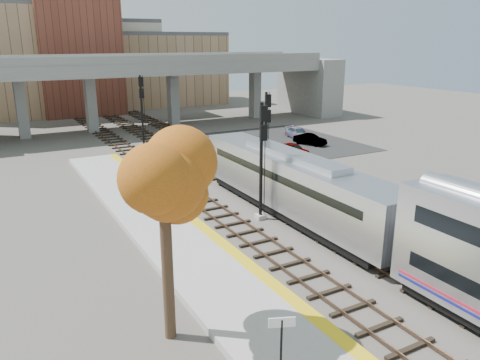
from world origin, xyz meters
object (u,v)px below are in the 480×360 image
signal_mast_mid (266,140)px  tree (163,185)px  car_b (310,139)px  locomotive (292,183)px  signal_mast_near (262,162)px  car_a (294,149)px  signal_mast_far (142,111)px  car_c (298,133)px

signal_mast_mid → tree: size_ratio=0.88×
signal_mast_mid → car_b: bearing=40.4°
locomotive → tree: (-11.80, -8.61, 4.00)m
signal_mast_near → tree: tree is taller
locomotive → car_b: 22.41m
locomotive → car_a: size_ratio=5.33×
signal_mast_near → locomotive: bearing=-12.6°
signal_mast_far → tree: size_ratio=0.91×
signal_mast_mid → tree: 20.62m
signal_mast_near → car_c: 27.07m
car_a → car_b: 5.38m
tree → car_c: tree is taller
tree → car_b: 37.14m
signal_mast_mid → car_b: signal_mast_mid is taller
signal_mast_near → car_b: bearing=45.1°
locomotive → car_b: (14.42, 17.07, -1.63)m
car_a → car_c: bearing=40.3°
locomotive → car_c: 25.98m
signal_mast_far → car_c: (17.55, -4.19, -3.29)m
car_a → locomotive: bearing=-136.7°
signal_mast_near → car_b: (16.52, 16.60, -3.21)m
signal_mast_far → tree: (-9.70, -33.63, 2.33)m
signal_mast_far → tree: bearing=-106.1°
locomotive → signal_mast_near: signal_mast_near is taller
locomotive → signal_mast_mid: (2.00, 6.50, 1.50)m
locomotive → car_c: bearing=53.4°
tree → car_b: (26.23, 25.69, -5.63)m
tree → car_a: 31.92m
signal_mast_mid → car_a: bearing=43.1°
locomotive → car_b: size_ratio=5.13×
signal_mast_mid → car_c: bearing=46.8°
locomotive → tree: bearing=-143.9°
tree → car_c: (27.25, 29.44, -5.63)m
tree → locomotive: bearing=36.1°
tree → car_b: tree is taller
car_c → signal_mast_far: bearing=169.3°
car_b → car_c: bearing=51.7°
signal_mast_near → car_b: size_ratio=2.05×
car_a → tree: bearing=-145.1°
locomotive → signal_mast_near: size_ratio=2.51×
car_a → car_b: bearing=23.8°
signal_mast_mid → car_a: (8.02, 7.49, -3.13)m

